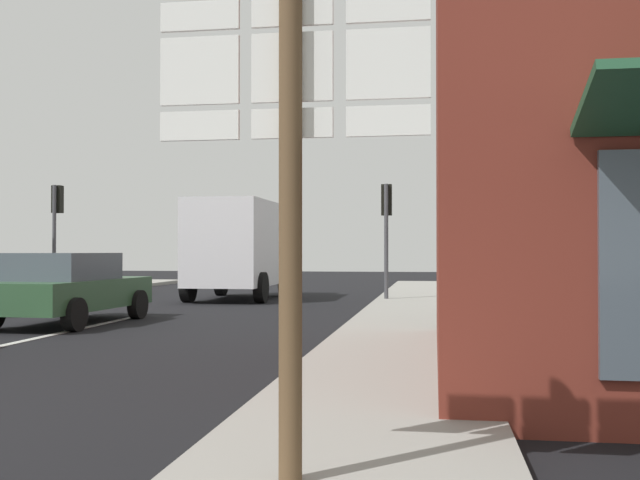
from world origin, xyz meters
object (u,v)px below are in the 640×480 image
Objects in this scene: sedan_far at (68,287)px; traffic_light_far_right at (387,215)px; route_sign_post at (291,168)px; delivery_truck at (238,247)px; traffic_light_far_left at (57,214)px.

traffic_light_far_right reaches higher than sedan_far.
sedan_far is 1.34× the size of route_sign_post.
delivery_truck is (1.40, 8.14, 0.89)m from sedan_far.
sedan_far is at bearing -130.22° from traffic_light_far_right.
traffic_light_far_left reaches higher than route_sign_post.
sedan_far is at bearing 123.57° from route_sign_post.
sedan_far is 0.85× the size of delivery_truck.
sedan_far is 12.05m from route_sign_post.
delivery_truck is at bearing 106.09° from route_sign_post.
traffic_light_far_left is at bearing 121.89° from route_sign_post.
route_sign_post is 17.21m from traffic_light_far_right.
traffic_light_far_right is at bearing 49.78° from sedan_far.
delivery_truck is at bearing 168.74° from traffic_light_far_right.
route_sign_post is at bearing -58.11° from traffic_light_far_left.
traffic_light_far_left reaches higher than traffic_light_far_right.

